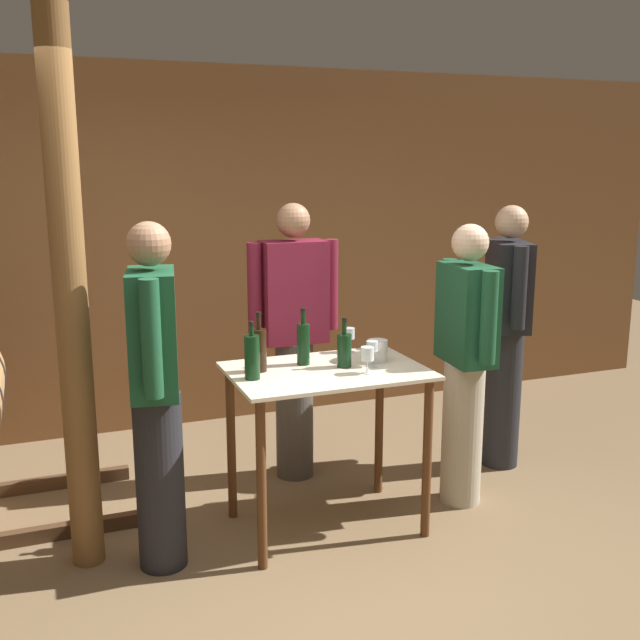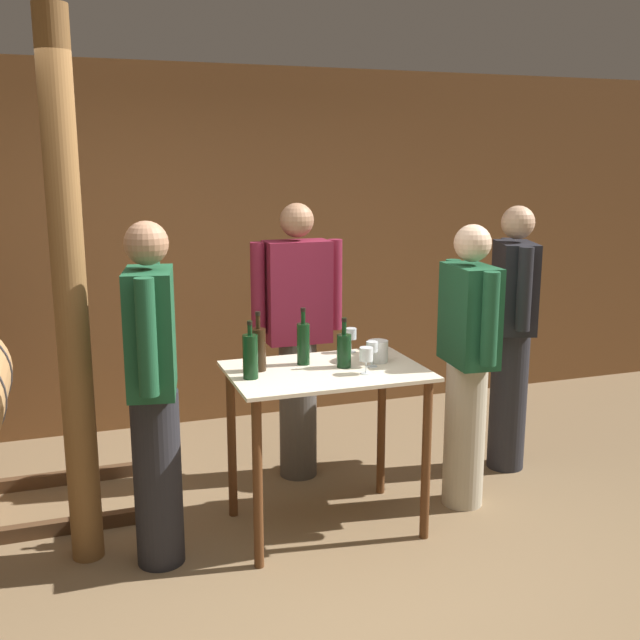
% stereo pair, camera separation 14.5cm
% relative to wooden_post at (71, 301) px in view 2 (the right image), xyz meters
% --- Properties ---
extents(ground_plane, '(14.00, 14.00, 0.00)m').
position_rel_wooden_post_xyz_m(ground_plane, '(1.04, -0.62, -1.35)').
color(ground_plane, brown).
extents(back_wall, '(8.40, 0.05, 2.70)m').
position_rel_wooden_post_xyz_m(back_wall, '(1.04, 1.89, 0.00)').
color(back_wall, brown).
rests_on(back_wall, ground_plane).
extents(tasting_table, '(1.04, 0.72, 0.91)m').
position_rel_wooden_post_xyz_m(tasting_table, '(1.27, -0.09, -0.62)').
color(tasting_table, beige).
rests_on(tasting_table, ground_plane).
extents(wooden_post, '(0.16, 0.16, 2.70)m').
position_rel_wooden_post_xyz_m(wooden_post, '(0.00, 0.00, 0.00)').
color(wooden_post, brown).
rests_on(wooden_post, ground_plane).
extents(wine_bottle_far_left, '(0.08, 0.08, 0.30)m').
position_rel_wooden_post_xyz_m(wine_bottle_far_left, '(0.85, -0.13, -0.31)').
color(wine_bottle_far_left, black).
rests_on(wine_bottle_far_left, tasting_table).
extents(wine_bottle_left, '(0.08, 0.08, 0.32)m').
position_rel_wooden_post_xyz_m(wine_bottle_left, '(0.93, -0.00, -0.31)').
color(wine_bottle_left, black).
rests_on(wine_bottle_left, tasting_table).
extents(wine_bottle_center, '(0.07, 0.07, 0.32)m').
position_rel_wooden_post_xyz_m(wine_bottle_center, '(1.19, 0.04, -0.31)').
color(wine_bottle_center, black).
rests_on(wine_bottle_center, tasting_table).
extents(wine_bottle_right, '(0.08, 0.08, 0.27)m').
position_rel_wooden_post_xyz_m(wine_bottle_right, '(1.38, -0.08, -0.34)').
color(wine_bottle_right, black).
rests_on(wine_bottle_right, tasting_table).
extents(wine_glass_near_left, '(0.07, 0.07, 0.14)m').
position_rel_wooden_post_xyz_m(wine_glass_near_left, '(1.45, -0.24, -0.33)').
color(wine_glass_near_left, silver).
rests_on(wine_glass_near_left, tasting_table).
extents(wine_glass_near_center, '(0.06, 0.06, 0.14)m').
position_rel_wooden_post_xyz_m(wine_glass_near_center, '(1.53, -0.13, -0.33)').
color(wine_glass_near_center, silver).
rests_on(wine_glass_near_center, tasting_table).
extents(wine_glass_near_right, '(0.06, 0.06, 0.14)m').
position_rel_wooden_post_xyz_m(wine_glass_near_right, '(1.53, 0.20, -0.33)').
color(wine_glass_near_right, silver).
rests_on(wine_glass_near_right, tasting_table).
extents(ice_bucket, '(0.11, 0.11, 0.12)m').
position_rel_wooden_post_xyz_m(ice_bucket, '(1.60, -0.05, -0.37)').
color(ice_bucket, white).
rests_on(ice_bucket, tasting_table).
extents(person_host, '(0.59, 0.24, 1.76)m').
position_rel_wooden_post_xyz_m(person_host, '(1.34, 0.63, -0.42)').
color(person_host, '#4C4742').
rests_on(person_host, ground_plane).
extents(person_visitor_with_scarf, '(0.25, 0.59, 1.67)m').
position_rel_wooden_post_xyz_m(person_visitor_with_scarf, '(2.14, -0.09, -0.47)').
color(person_visitor_with_scarf, '#B7AD93').
rests_on(person_visitor_with_scarf, ground_plane).
extents(person_visitor_bearded, '(0.34, 0.56, 1.74)m').
position_rel_wooden_post_xyz_m(person_visitor_bearded, '(2.69, 0.30, -0.43)').
color(person_visitor_bearded, '#232328').
rests_on(person_visitor_bearded, ground_plane).
extents(person_visitor_near_door, '(0.29, 0.58, 1.74)m').
position_rel_wooden_post_xyz_m(person_visitor_near_door, '(0.35, -0.17, -0.43)').
color(person_visitor_near_door, '#232328').
rests_on(person_visitor_near_door, ground_plane).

